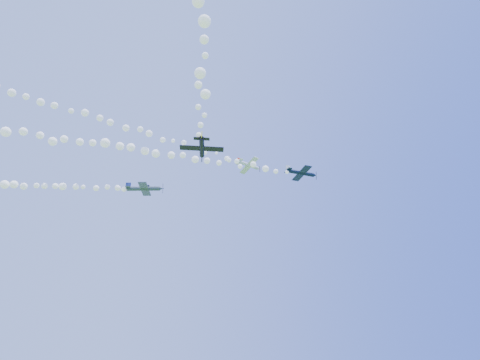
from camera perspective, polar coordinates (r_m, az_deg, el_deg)
name	(u,v)px	position (r m, az deg, el deg)	size (l,w,h in m)	color
plane_white	(249,165)	(99.07, 1.28, 2.13)	(6.70, 7.04, 2.34)	silver
smoke_trail_white	(56,105)	(88.55, -24.67, 9.67)	(84.75, 14.06, 2.86)	white
plane_navy	(301,173)	(97.16, 8.73, 1.00)	(8.16, 8.60, 2.75)	black
smoke_trail_navy	(106,146)	(90.99, -18.46, 4.63)	(84.34, 13.72, 3.15)	white
plane_grey	(145,189)	(86.45, -13.42, -1.19)	(7.98, 8.39, 2.21)	#3A4555
plane_black	(202,148)	(58.85, -5.45, 4.58)	(6.46, 6.08, 1.75)	black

